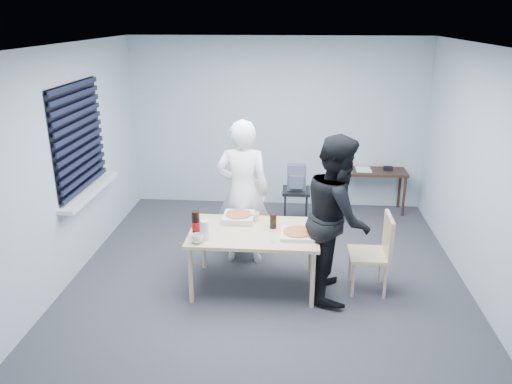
# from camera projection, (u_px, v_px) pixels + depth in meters

# --- Properties ---
(room) EXTENTS (5.00, 5.00, 5.00)m
(room) POSITION_uv_depth(u_px,v_px,m) (82.00, 146.00, 5.81)
(room) COLOR #333338
(room) RESTS_ON ground
(dining_table) EXTENTS (1.39, 0.88, 0.68)m
(dining_table) POSITION_uv_depth(u_px,v_px,m) (254.00, 236.00, 5.42)
(dining_table) COLOR beige
(dining_table) RESTS_ON ground
(chair_far) EXTENTS (0.42, 0.42, 0.89)m
(chair_far) POSITION_uv_depth(u_px,v_px,m) (246.00, 210.00, 6.42)
(chair_far) COLOR beige
(chair_far) RESTS_ON ground
(chair_right) EXTENTS (0.42, 0.42, 0.89)m
(chair_right) POSITION_uv_depth(u_px,v_px,m) (377.00, 248.00, 5.37)
(chair_right) COLOR beige
(chair_right) RESTS_ON ground
(person_white) EXTENTS (0.65, 0.42, 1.77)m
(person_white) POSITION_uv_depth(u_px,v_px,m) (243.00, 192.00, 5.96)
(person_white) COLOR white
(person_white) RESTS_ON ground
(person_black) EXTENTS (0.47, 0.86, 1.77)m
(person_black) POSITION_uv_depth(u_px,v_px,m) (337.00, 217.00, 5.23)
(person_black) COLOR black
(person_black) RESTS_ON ground
(side_table) EXTENTS (0.98, 0.44, 0.66)m
(side_table) POSITION_uv_depth(u_px,v_px,m) (373.00, 175.00, 7.59)
(side_table) COLOR #372017
(side_table) RESTS_ON ground
(stool) EXTENTS (0.39, 0.39, 0.54)m
(stool) POSITION_uv_depth(u_px,v_px,m) (296.00, 197.00, 7.12)
(stool) COLOR black
(stool) RESTS_ON ground
(backpack) EXTENTS (0.26, 0.19, 0.37)m
(backpack) POSITION_uv_depth(u_px,v_px,m) (297.00, 178.00, 7.02)
(backpack) COLOR slate
(backpack) RESTS_ON stool
(pizza_box_a) EXTENTS (0.34, 0.34, 0.09)m
(pizza_box_a) POSITION_uv_depth(u_px,v_px,m) (239.00, 217.00, 5.66)
(pizza_box_a) COLOR silver
(pizza_box_a) RESTS_ON dining_table
(pizza_box_b) EXTENTS (0.36, 0.36, 0.05)m
(pizza_box_b) POSITION_uv_depth(u_px,v_px,m) (298.00, 234.00, 5.28)
(pizza_box_b) COLOR silver
(pizza_box_b) RESTS_ON dining_table
(mug_a) EXTENTS (0.17, 0.17, 0.10)m
(mug_a) POSITION_uv_depth(u_px,v_px,m) (197.00, 238.00, 5.11)
(mug_a) COLOR white
(mug_a) RESTS_ON dining_table
(mug_b) EXTENTS (0.10, 0.10, 0.09)m
(mug_b) POSITION_uv_depth(u_px,v_px,m) (255.00, 217.00, 5.66)
(mug_b) COLOR white
(mug_b) RESTS_ON dining_table
(cola_glass) EXTENTS (0.09, 0.09, 0.17)m
(cola_glass) POSITION_uv_depth(u_px,v_px,m) (273.00, 221.00, 5.45)
(cola_glass) COLOR black
(cola_glass) RESTS_ON dining_table
(soda_bottle) EXTENTS (0.09, 0.09, 0.28)m
(soda_bottle) POSITION_uv_depth(u_px,v_px,m) (196.00, 224.00, 5.23)
(soda_bottle) COLOR black
(soda_bottle) RESTS_ON dining_table
(plastic_cups) EXTENTS (0.09, 0.09, 0.21)m
(plastic_cups) POSITION_uv_depth(u_px,v_px,m) (205.00, 230.00, 5.17)
(plastic_cups) COLOR silver
(plastic_cups) RESTS_ON dining_table
(rubber_band) EXTENTS (0.06, 0.06, 0.00)m
(rubber_band) POSITION_uv_depth(u_px,v_px,m) (273.00, 242.00, 5.14)
(rubber_band) COLOR red
(rubber_band) RESTS_ON dining_table
(papers) EXTENTS (0.25, 0.33, 0.01)m
(papers) POSITION_uv_depth(u_px,v_px,m) (363.00, 169.00, 7.60)
(papers) COLOR white
(papers) RESTS_ON side_table
(black_box) EXTENTS (0.15, 0.12, 0.06)m
(black_box) POSITION_uv_depth(u_px,v_px,m) (388.00, 168.00, 7.57)
(black_box) COLOR black
(black_box) RESTS_ON side_table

